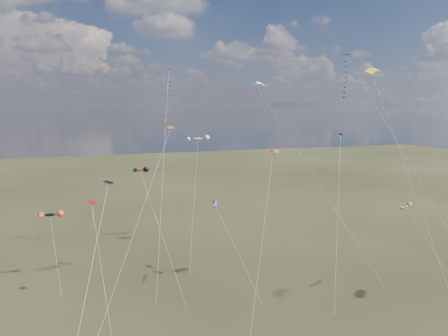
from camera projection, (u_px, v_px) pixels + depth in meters
name	position (u px, v px, depth m)	size (l,w,h in m)	color
diamond_black_high	(354.00, 90.00, 56.13)	(13.52, 19.09, 35.50)	black
diamond_navy_tall	(168.00, 96.00, 70.42)	(6.54, 20.21, 34.93)	#11194F
diamond_black_mid	(95.00, 249.00, 37.74)	(6.17, 11.80, 20.71)	black
diamond_red_low	(93.00, 221.00, 56.08)	(2.44, 13.49, 14.90)	#A50207
diamond_navy_right	(340.00, 159.00, 65.93)	(9.75, 14.65, 23.71)	#0D0C48
diamond_orange_center	(151.00, 183.00, 56.06)	(13.12, 16.94, 25.10)	#C7550D
parafoil_yellow	(375.00, 70.00, 55.35)	(3.44, 23.27, 33.88)	#EAED09
parafoil_blue_white	(259.00, 84.00, 72.44)	(14.28, 22.13, 32.90)	#0C57AE
parafoil_tricolor	(273.00, 152.00, 59.23)	(10.64, 16.08, 22.17)	gold
novelty_black_orange	(50.00, 215.00, 63.84)	(3.40, 8.48, 11.56)	black
novelty_orange_black	(140.00, 170.00, 64.65)	(5.85, 14.90, 18.44)	#F0420E
novelty_white_purple	(216.00, 204.00, 60.11)	(5.44, 9.07, 13.91)	white
novelty_redwhite_stripe	(198.00, 139.00, 79.71)	(7.72, 16.47, 22.27)	red
novelty_blue_yellow	(407.00, 207.00, 58.18)	(6.04, 9.70, 14.07)	#195CAB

